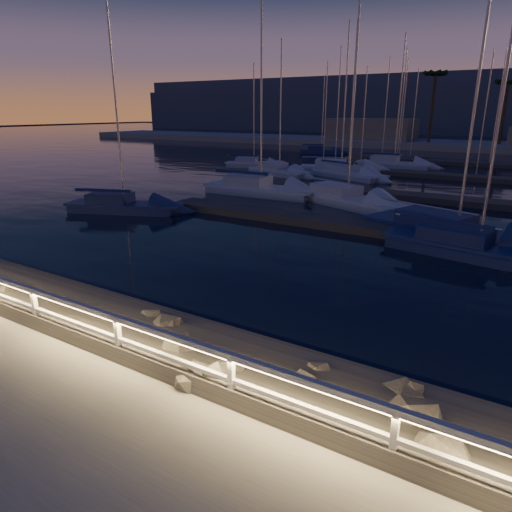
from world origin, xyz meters
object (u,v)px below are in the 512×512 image
object	(u,v)px
sailboat_b	(122,205)
sailboat_j	(339,168)
sailboat_i	(252,163)
sailboat_c	(473,246)
sailboat_e	(278,170)
sailboat_g	(345,198)
sailboat_h	(452,231)
sailboat_k	(347,173)
guard_rail	(85,316)
sailboat_f	(258,188)
sailboat_m	(320,151)
sailboat_n	(392,163)

from	to	relation	value
sailboat_b	sailboat_j	distance (m)	24.50
sailboat_i	sailboat_c	bearing A→B (deg)	-59.35
sailboat_e	sailboat_c	bearing A→B (deg)	-25.96
sailboat_e	sailboat_g	distance (m)	14.61
sailboat_h	sailboat_j	xyz separation A→B (m)	(-13.94, 20.30, 0.01)
sailboat_e	sailboat_k	size ratio (longest dim) A/B	0.91
guard_rail	sailboat_b	xyz separation A→B (m)	(-12.95, 12.77, -0.97)
sailboat_b	sailboat_f	world-z (taller)	sailboat_f
guard_rail	sailboat_c	world-z (taller)	sailboat_c
sailboat_c	sailboat_h	xyz separation A→B (m)	(-1.22, 2.22, 0.02)
sailboat_g	sailboat_i	bearing A→B (deg)	161.43
sailboat_j	sailboat_m	size ratio (longest dim) A/B	1.31
guard_rail	sailboat_c	size ratio (longest dim) A/B	3.34
sailboat_m	sailboat_i	bearing A→B (deg)	-107.88
sailboat_g	sailboat_e	bearing A→B (deg)	159.22
sailboat_c	sailboat_h	world-z (taller)	sailboat_h
sailboat_b	sailboat_c	size ratio (longest dim) A/B	0.89
sailboat_e	sailboat_n	distance (m)	13.93
sailboat_f	sailboat_h	world-z (taller)	sailboat_h
sailboat_k	sailboat_m	size ratio (longest dim) A/B	1.25
guard_rail	sailboat_n	xyz separation A→B (m)	(-5.54, 43.80, -0.93)
guard_rail	sailboat_n	distance (m)	44.16
sailboat_c	sailboat_m	size ratio (longest dim) A/B	1.26
sailboat_b	sailboat_k	distance (m)	21.94
sailboat_f	sailboat_n	bearing A→B (deg)	79.37
guard_rail	sailboat_h	distance (m)	17.43
guard_rail	sailboat_b	size ratio (longest dim) A/B	3.74
sailboat_f	sailboat_j	size ratio (longest dim) A/B	1.07
sailboat_g	sailboat_m	world-z (taller)	sailboat_g
sailboat_h	sailboat_b	bearing A→B (deg)	-148.45
sailboat_c	sailboat_i	bearing A→B (deg)	148.11
guard_rail	sailboat_e	world-z (taller)	sailboat_e
sailboat_i	sailboat_n	world-z (taller)	sailboat_n
guard_rail	sailboat_i	world-z (taller)	sailboat_i
sailboat_h	sailboat_n	xyz separation A→B (m)	(-10.69, 27.17, 0.00)
sailboat_h	sailboat_e	bearing A→B (deg)	159.16
sailboat_h	sailboat_n	world-z (taller)	sailboat_h
sailboat_c	sailboat_i	size ratio (longest dim) A/B	1.26
guard_rail	sailboat_b	world-z (taller)	sailboat_b
sailboat_f	sailboat_b	bearing A→B (deg)	-114.23
sailboat_b	sailboat_e	world-z (taller)	sailboat_e
sailboat_e	sailboat_n	size ratio (longest dim) A/B	0.90
sailboat_b	sailboat_c	distance (m)	19.38
guard_rail	sailboat_h	bearing A→B (deg)	72.79
sailboat_g	sailboat_f	bearing A→B (deg)	-158.86
sailboat_g	sailboat_n	size ratio (longest dim) A/B	1.08
sailboat_k	sailboat_m	bearing A→B (deg)	142.37
sailboat_c	sailboat_j	bearing A→B (deg)	133.19
sailboat_f	sailboat_m	xyz separation A→B (m)	(-9.93, 32.82, -0.07)
guard_rail	sailboat_j	distance (m)	37.97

